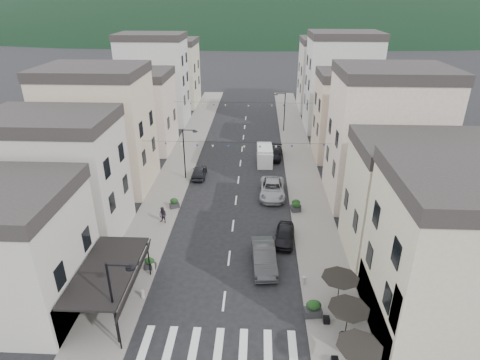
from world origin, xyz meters
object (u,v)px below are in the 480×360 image
object	(u,v)px
parked_car_b	(264,257)
delivery_van	(265,155)
parked_car_a	(285,235)
pedestrian_a	(136,260)
parked_car_d	(275,154)
parked_car_e	(199,172)
pedestrian_b	(163,215)
parked_car_c	(272,189)

from	to	relation	value
parked_car_b	delivery_van	distance (m)	21.15
parked_car_a	pedestrian_a	xyz separation A→B (m)	(-11.61, -4.48, 0.32)
parked_car_a	parked_car_d	distance (m)	19.25
parked_car_e	parked_car_b	bearing A→B (deg)	113.06
parked_car_d	parked_car_b	bearing A→B (deg)	-87.17
parked_car_a	pedestrian_b	bearing A→B (deg)	174.49
delivery_van	parked_car_d	bearing A→B (deg)	47.73
parked_car_b	parked_car_d	xyz separation A→B (m)	(1.57, 22.71, -0.18)
parked_car_b	pedestrian_a	bearing A→B (deg)	-178.60
delivery_van	pedestrian_a	bearing A→B (deg)	-115.96
parked_car_a	delivery_van	bearing A→B (deg)	102.11
parked_car_c	parked_car_d	xyz separation A→B (m)	(0.61, 10.55, -0.13)
pedestrian_a	pedestrian_b	distance (m)	6.97
parked_car_a	parked_car_b	xyz separation A→B (m)	(-1.80, -3.46, 0.15)
parked_car_c	pedestrian_a	distance (m)	17.03
parked_car_d	parked_car_e	bearing A→B (deg)	-138.21
parked_car_b	delivery_van	size ratio (longest dim) A/B	1.07
parked_car_d	delivery_van	world-z (taller)	delivery_van
delivery_van	pedestrian_b	bearing A→B (deg)	-123.57
parked_car_c	parked_car_d	world-z (taller)	parked_car_c
pedestrian_b	parked_car_d	bearing A→B (deg)	79.40
parked_car_b	pedestrian_a	xyz separation A→B (m)	(-9.81, -1.02, 0.17)
parked_car_d	pedestrian_a	distance (m)	26.32
parked_car_b	delivery_van	bearing A→B (deg)	84.82
parked_car_a	parked_car_c	world-z (taller)	parked_car_c
parked_car_a	parked_car_b	size ratio (longest dim) A/B	0.79
parked_car_e	parked_car_a	bearing A→B (deg)	124.17
parked_car_b	pedestrian_b	xyz separation A→B (m)	(-9.28, 5.93, 0.09)
parked_car_a	delivery_van	xyz separation A→B (m)	(-1.57, 17.69, 0.42)
parked_car_e	pedestrian_b	xyz separation A→B (m)	(-1.88, -10.50, 0.26)
parked_car_d	parked_car_e	world-z (taller)	parked_car_e
parked_car_c	pedestrian_a	xyz separation A→B (m)	(-10.78, -13.18, 0.22)
parked_car_d	pedestrian_b	size ratio (longest dim) A/B	2.77
parked_car_c	parked_car_b	bearing A→B (deg)	-93.18
parked_car_e	delivery_van	world-z (taller)	delivery_van
parked_car_a	delivery_van	size ratio (longest dim) A/B	0.84
parked_car_c	parked_car_e	distance (m)	9.39
parked_car_a	parked_car_e	world-z (taller)	parked_car_a
parked_car_a	parked_car_e	xyz separation A→B (m)	(-9.20, 12.97, -0.01)
parked_car_d	delivery_van	xyz separation A→B (m)	(-1.34, -1.56, 0.45)
parked_car_b	parked_car_c	world-z (taller)	parked_car_b
parked_car_e	pedestrian_b	world-z (taller)	pedestrian_b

